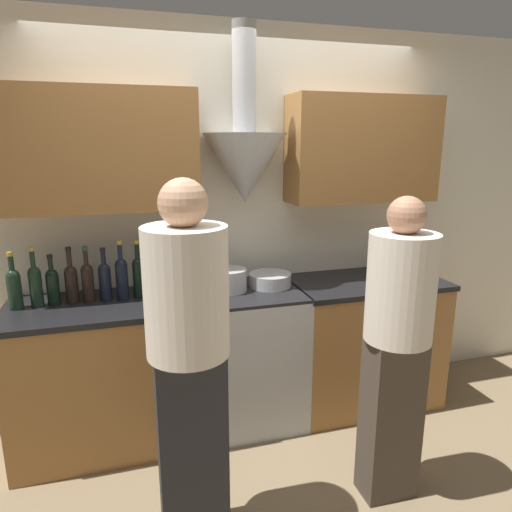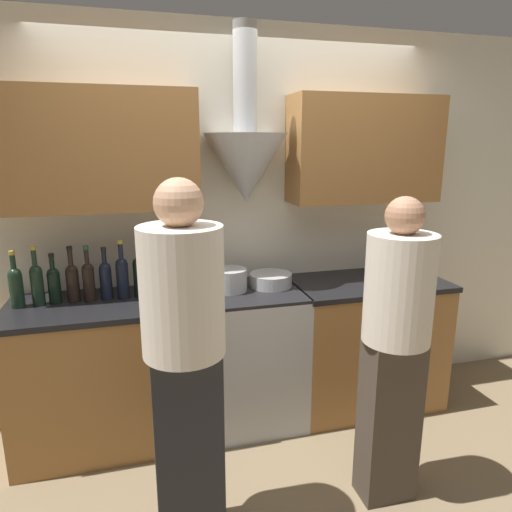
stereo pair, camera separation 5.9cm
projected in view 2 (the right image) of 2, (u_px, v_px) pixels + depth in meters
The scene contains 20 objects.
ground_plane at pixel (264, 443), 2.88m from camera, with size 12.00×12.00×0.00m, color #847051.
wall_back at pixel (239, 202), 3.07m from camera, with size 8.40×0.53×2.60m.
counter_left at pixel (114, 372), 2.83m from camera, with size 1.18×0.62×0.92m.
counter_right at pixel (364, 342), 3.26m from camera, with size 1.06×0.62×0.92m.
stove_range at pixel (252, 355), 3.06m from camera, with size 0.62×0.60×0.92m.
wine_bottle_0 at pixel (16, 285), 2.61m from camera, with size 0.08×0.08×0.33m.
wine_bottle_1 at pixel (37, 282), 2.64m from camera, with size 0.07×0.07×0.35m.
wine_bottle_2 at pixel (54, 283), 2.68m from camera, with size 0.07×0.07×0.30m.
wine_bottle_3 at pixel (72, 280), 2.70m from camera, with size 0.07×0.07×0.34m.
wine_bottle_4 at pixel (89, 279), 2.71m from camera, with size 0.07×0.07×0.34m.
wine_bottle_5 at pixel (106, 278), 2.75m from camera, with size 0.07×0.07×0.32m.
wine_bottle_6 at pixel (122, 275), 2.76m from camera, with size 0.07×0.07×0.36m.
wine_bottle_7 at pixel (139, 274), 2.79m from camera, with size 0.07×0.07×0.36m.
wine_bottle_8 at pixel (156, 273), 2.81m from camera, with size 0.08×0.08×0.34m.
stock_pot at pixel (230, 280), 2.92m from camera, with size 0.22×0.22×0.14m.
mixing_bowl at pixel (271, 280), 3.02m from camera, with size 0.28×0.28×0.09m.
orange_fruit at pixel (390, 274), 3.16m from camera, with size 0.08×0.08×0.08m.
saucepan at pixel (407, 265), 3.37m from camera, with size 0.15×0.15×0.10m.
person_foreground_left at pixel (185, 354), 2.00m from camera, with size 0.36×0.36×1.71m.
person_foreground_right at pixel (395, 341), 2.26m from camera, with size 0.33×0.33×1.61m.
Camera 2 is at (-0.70, -2.41, 1.84)m, focal length 32.00 mm.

